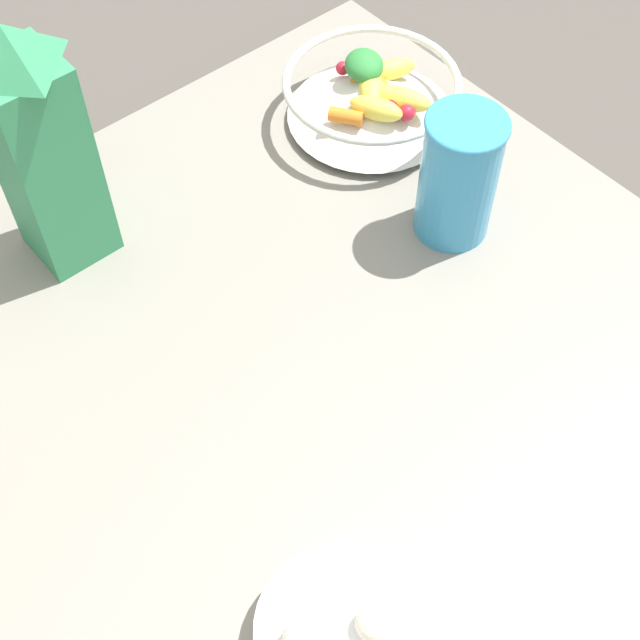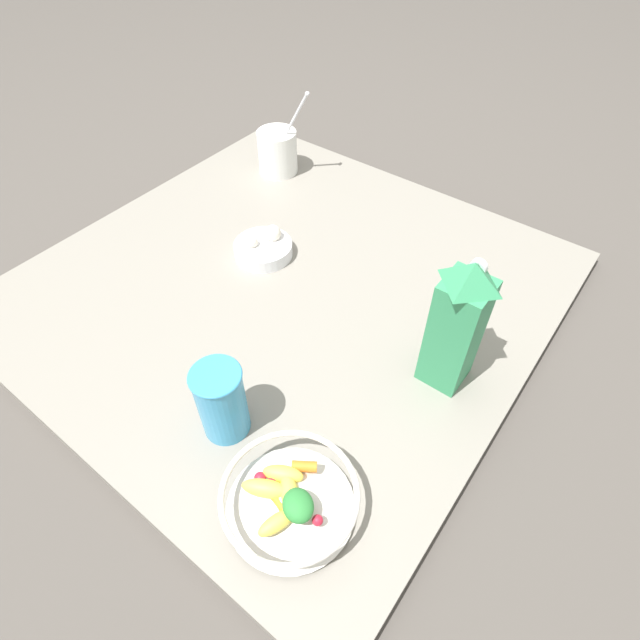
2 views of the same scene
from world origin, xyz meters
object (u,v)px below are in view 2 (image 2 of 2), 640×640
object	(u,v)px
fruit_bowl	(289,499)
drinking_cup	(221,401)
milk_carton	(457,325)
garlic_bowl	(264,248)
yogurt_tub	(278,150)

from	to	relation	value
fruit_bowl	drinking_cup	xyz separation A→B (m)	(0.18, -0.05, 0.04)
fruit_bowl	milk_carton	size ratio (longest dim) A/B	0.75
milk_carton	fruit_bowl	bearing A→B (deg)	80.23
drinking_cup	garlic_bowl	size ratio (longest dim) A/B	1.09
fruit_bowl	drinking_cup	distance (m)	0.19
milk_carton	drinking_cup	size ratio (longest dim) A/B	1.86
fruit_bowl	milk_carton	world-z (taller)	milk_carton
milk_carton	garlic_bowl	world-z (taller)	milk_carton
yogurt_tub	drinking_cup	xyz separation A→B (m)	(-0.48, 0.70, 0.01)
yogurt_tub	garlic_bowl	xyz separation A→B (m)	(-0.22, 0.31, -0.05)
fruit_bowl	milk_carton	xyz separation A→B (m)	(-0.07, -0.38, 0.10)
fruit_bowl	yogurt_tub	world-z (taller)	yogurt_tub
yogurt_tub	drinking_cup	world-z (taller)	yogurt_tub
milk_carton	drinking_cup	world-z (taller)	milk_carton
milk_carton	yogurt_tub	bearing A→B (deg)	-26.84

